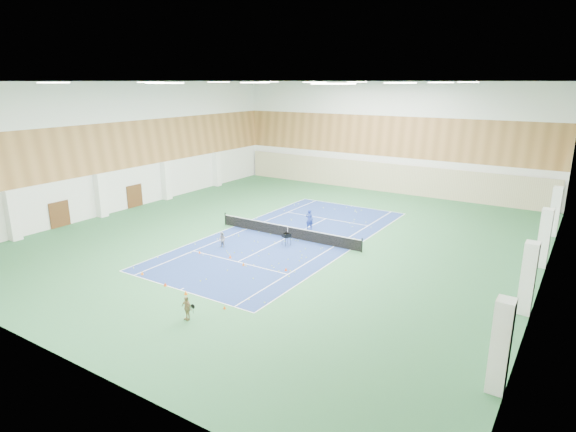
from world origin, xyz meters
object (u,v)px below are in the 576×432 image
(tennis_net, at_px, (288,231))
(child_court, at_px, (222,240))
(child_apron, at_px, (187,308))
(ball_cart, at_px, (286,239))
(coach, at_px, (309,220))

(tennis_net, relative_size, child_court, 10.83)
(tennis_net, xyz_separation_m, child_court, (-2.84, -4.64, 0.04))
(tennis_net, bearing_deg, child_court, -121.48)
(child_apron, xyz_separation_m, ball_cart, (-2.02, 12.69, -0.18))
(coach, bearing_deg, child_apron, 90.66)
(child_court, height_order, ball_cart, child_court)
(child_court, bearing_deg, child_apron, -55.80)
(tennis_net, height_order, child_court, child_court)
(child_court, bearing_deg, tennis_net, 61.84)
(coach, relative_size, ball_cart, 1.85)
(coach, bearing_deg, ball_cart, 88.90)
(coach, xyz_separation_m, ball_cart, (0.51, -4.35, -0.41))
(coach, height_order, child_apron, coach)
(tennis_net, xyz_separation_m, coach, (0.42, 2.72, 0.34))
(tennis_net, xyz_separation_m, child_apron, (2.95, -14.33, 0.11))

